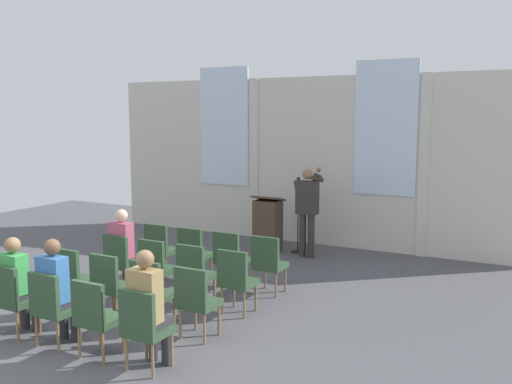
# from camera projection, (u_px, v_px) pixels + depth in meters

# --- Properties ---
(ground_plane) EXTENTS (18.19, 18.19, 0.00)m
(ground_plane) POSITION_uv_depth(u_px,v_px,m) (52.00, 364.00, 6.30)
(ground_plane) COLOR #4C4C51
(rear_partition) EXTENTS (9.43, 0.14, 3.89)m
(rear_partition) POSITION_uv_depth(u_px,v_px,m) (301.00, 158.00, 12.16)
(rear_partition) COLOR beige
(rear_partition) RESTS_ON ground
(speaker) EXTENTS (0.52, 0.69, 1.76)m
(speaker) POSITION_uv_depth(u_px,v_px,m) (307.00, 206.00, 10.95)
(speaker) COLOR #332D28
(speaker) RESTS_ON ground
(mic_stand) EXTENTS (0.28, 0.28, 1.55)m
(mic_stand) POSITION_uv_depth(u_px,v_px,m) (298.00, 236.00, 11.43)
(mic_stand) COLOR black
(mic_stand) RESTS_ON ground
(lectern) EXTENTS (0.60, 0.48, 1.16)m
(lectern) POSITION_uv_depth(u_px,v_px,m) (268.00, 224.00, 11.56)
(lectern) COLOR #4C3828
(lectern) RESTS_ON ground
(chair_r0_c0) EXTENTS (0.46, 0.44, 0.94)m
(chair_r0_c0) POSITION_uv_depth(u_px,v_px,m) (160.00, 246.00, 9.66)
(chair_r0_c0) COLOR olive
(chair_r0_c0) RESTS_ON ground
(chair_r0_c1) EXTENTS (0.46, 0.44, 0.94)m
(chair_r0_c1) POSITION_uv_depth(u_px,v_px,m) (194.00, 251.00, 9.34)
(chair_r0_c1) COLOR olive
(chair_r0_c1) RESTS_ON ground
(chair_r0_c2) EXTENTS (0.46, 0.44, 0.94)m
(chair_r0_c2) POSITION_uv_depth(u_px,v_px,m) (230.00, 256.00, 9.01)
(chair_r0_c2) COLOR olive
(chair_r0_c2) RESTS_ON ground
(chair_r0_c3) EXTENTS (0.46, 0.44, 0.94)m
(chair_r0_c3) POSITION_uv_depth(u_px,v_px,m) (268.00, 261.00, 8.69)
(chair_r0_c3) COLOR olive
(chair_r0_c3) RESTS_ON ground
(chair_r1_c0) EXTENTS (0.46, 0.44, 0.94)m
(chair_r1_c0) POSITION_uv_depth(u_px,v_px,m) (121.00, 260.00, 8.78)
(chair_r1_c0) COLOR olive
(chair_r1_c0) RESTS_ON ground
(audience_r1_c0) EXTENTS (0.36, 0.39, 1.33)m
(audience_r1_c0) POSITION_uv_depth(u_px,v_px,m) (124.00, 246.00, 8.82)
(audience_r1_c0) COLOR #2D2D33
(audience_r1_c0) RESTS_ON ground
(chair_r1_c1) EXTENTS (0.46, 0.44, 0.94)m
(chair_r1_c1) POSITION_uv_depth(u_px,v_px,m) (156.00, 265.00, 8.46)
(chair_r1_c1) COLOR olive
(chair_r1_c1) RESTS_ON ground
(chair_r1_c2) EXTENTS (0.46, 0.44, 0.94)m
(chair_r1_c2) POSITION_uv_depth(u_px,v_px,m) (195.00, 271.00, 8.13)
(chair_r1_c2) COLOR olive
(chair_r1_c2) RESTS_ON ground
(chair_r1_c3) EXTENTS (0.46, 0.44, 0.94)m
(chair_r1_c3) POSITION_uv_depth(u_px,v_px,m) (236.00, 277.00, 7.81)
(chair_r1_c3) COLOR olive
(chair_r1_c3) RESTS_ON ground
(chair_r2_c0) EXTENTS (0.46, 0.44, 0.94)m
(chair_r2_c0) POSITION_uv_depth(u_px,v_px,m) (73.00, 276.00, 7.90)
(chair_r2_c0) COLOR olive
(chair_r2_c0) RESTS_ON ground
(chair_r2_c1) EXTENTS (0.46, 0.44, 0.94)m
(chair_r2_c1) POSITION_uv_depth(u_px,v_px,m) (110.00, 282.00, 7.57)
(chair_r2_c1) COLOR olive
(chair_r2_c1) RESTS_ON ground
(chair_r2_c2) EXTENTS (0.46, 0.44, 0.94)m
(chair_r2_c2) POSITION_uv_depth(u_px,v_px,m) (151.00, 290.00, 7.25)
(chair_r2_c2) COLOR olive
(chair_r2_c2) RESTS_ON ground
(chair_r2_c3) EXTENTS (0.46, 0.44, 0.94)m
(chair_r2_c3) POSITION_uv_depth(u_px,v_px,m) (196.00, 298.00, 6.93)
(chair_r2_c3) COLOR olive
(chair_r2_c3) RESTS_ON ground
(chair_r3_c0) EXTENTS (0.46, 0.44, 0.94)m
(chair_r3_c0) POSITION_uv_depth(u_px,v_px,m) (12.00, 296.00, 7.02)
(chair_r3_c0) COLOR olive
(chair_r3_c0) RESTS_ON ground
(audience_r3_c0) EXTENTS (0.36, 0.39, 1.28)m
(audience_r3_c0) POSITION_uv_depth(u_px,v_px,m) (17.00, 280.00, 7.07)
(audience_r3_c0) COLOR #2D2D33
(audience_r3_c0) RESTS_ON ground
(chair_r3_c1) EXTENTS (0.46, 0.44, 0.94)m
(chair_r3_c1) POSITION_uv_depth(u_px,v_px,m) (52.00, 304.00, 6.69)
(chair_r3_c1) COLOR olive
(chair_r3_c1) RESTS_ON ground
(audience_r3_c1) EXTENTS (0.36, 0.39, 1.33)m
(audience_r3_c1) POSITION_uv_depth(u_px,v_px,m) (56.00, 286.00, 6.74)
(audience_r3_c1) COLOR #2D2D33
(audience_r3_c1) RESTS_ON ground
(chair_r3_c2) EXTENTS (0.46, 0.44, 0.94)m
(chair_r3_c2) POSITION_uv_depth(u_px,v_px,m) (96.00, 314.00, 6.37)
(chair_r3_c2) COLOR olive
(chair_r3_c2) RESTS_ON ground
(chair_r3_c3) EXTENTS (0.46, 0.44, 0.94)m
(chair_r3_c3) POSITION_uv_depth(u_px,v_px,m) (144.00, 325.00, 6.05)
(chair_r3_c3) COLOR olive
(chair_r3_c3) RESTS_ON ground
(audience_r3_c3) EXTENTS (0.36, 0.39, 1.35)m
(audience_r3_c3) POSITION_uv_depth(u_px,v_px,m) (148.00, 303.00, 6.09)
(audience_r3_c3) COLOR #2D2D33
(audience_r3_c3) RESTS_ON ground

